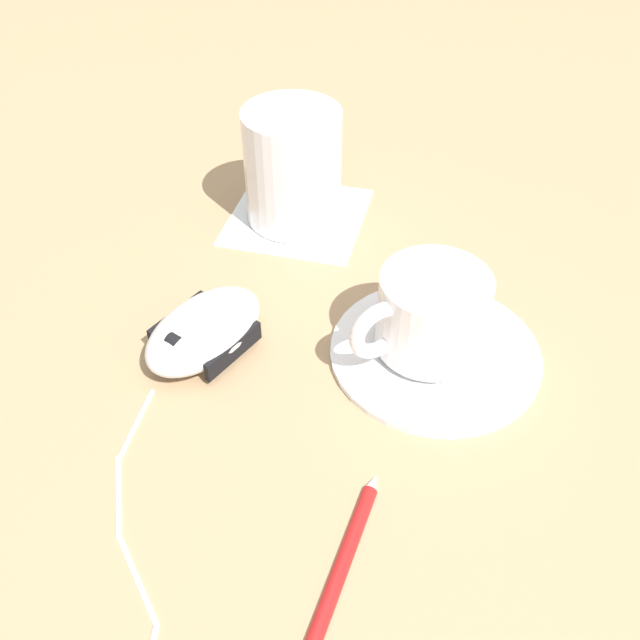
# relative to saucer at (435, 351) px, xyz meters

# --- Properties ---
(ground_plane) EXTENTS (3.00, 3.00, 0.00)m
(ground_plane) POSITION_rel_saucer_xyz_m (0.02, -0.07, -0.00)
(ground_plane) COLOR #9E7F5B
(saucer) EXTENTS (0.15, 0.15, 0.01)m
(saucer) POSITION_rel_saucer_xyz_m (0.00, 0.00, 0.00)
(saucer) COLOR white
(saucer) RESTS_ON ground
(coffee_cup) EXTENTS (0.10, 0.07, 0.06)m
(coffee_cup) POSITION_rel_saucer_xyz_m (0.00, -0.01, 0.03)
(coffee_cup) COLOR white
(coffee_cup) RESTS_ON saucer
(computer_mouse) EXTENTS (0.10, 0.07, 0.03)m
(computer_mouse) POSITION_rel_saucer_xyz_m (0.10, -0.12, 0.01)
(computer_mouse) COLOR silver
(computer_mouse) RESTS_ON ground
(napkin_under_glass) EXTENTS (0.15, 0.15, 0.00)m
(napkin_under_glass) POSITION_rel_saucer_xyz_m (-0.05, -0.19, -0.00)
(napkin_under_glass) COLOR white
(napkin_under_glass) RESTS_ON ground
(drinking_glass) EXTENTS (0.08, 0.08, 0.10)m
(drinking_glass) POSITION_rel_saucer_xyz_m (-0.05, -0.19, 0.05)
(drinking_glass) COLOR silver
(drinking_glass) RESTS_ON napkin_under_glass
(pen) EXTENTS (0.15, 0.07, 0.01)m
(pen) POSITION_rel_saucer_xyz_m (0.18, 0.06, -0.00)
(pen) COLOR #B21919
(pen) RESTS_ON ground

